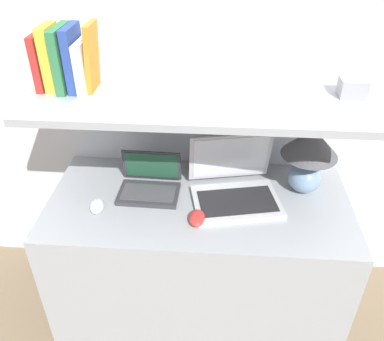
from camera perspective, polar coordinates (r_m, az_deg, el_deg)
The scene contains 17 objects.
wall_back at distance 1.82m, azimuth 1.87°, elevation 15.73°, with size 6.00×0.05×2.40m.
desk at distance 1.97m, azimuth 0.89°, elevation -12.26°, with size 1.28×0.61×0.70m.
back_riser at distance 2.07m, azimuth 1.49°, elevation -1.54°, with size 1.28×0.04×1.14m.
shelf at distance 1.56m, azimuth 1.31°, elevation 10.50°, with size 1.28×0.55×0.03m.
table_lamp at distance 1.75m, azimuth 16.15°, elevation 2.49°, with size 0.23×0.23×0.30m.
laptop_large at distance 1.73m, azimuth 5.97°, elevation -2.25°, with size 0.41×0.37×0.26m.
laptop_small at distance 1.77m, azimuth -5.94°, elevation -1.97°, with size 0.26×0.20×0.17m.
computer_mouse at distance 1.61m, azimuth 0.74°, elevation -6.69°, with size 0.07×0.10×0.03m.
second_mouse at distance 1.72m, azimuth -13.19°, elevation -4.86°, with size 0.07×0.10×0.03m.
router_box at distance 1.88m, azimuth 2.20°, elevation 1.83°, with size 0.11×0.08×0.13m.
book_red at distance 1.65m, azimuth -20.41°, elevation 14.17°, with size 0.03×0.13×0.20m.
book_yellow at distance 1.63m, azimuth -19.20°, elevation 14.74°, with size 0.04×0.13×0.23m.
book_green at distance 1.62m, azimuth -17.64°, elevation 14.76°, with size 0.03×0.17×0.23m.
book_blue at distance 1.60m, azimuth -16.27°, elevation 14.88°, with size 0.03×0.15×0.23m.
book_white at distance 1.60m, azimuth -14.82°, elevation 14.11°, with size 0.03×0.18×0.18m.
book_orange at distance 1.58m, azimuth -13.89°, elevation 15.18°, with size 0.04×0.12×0.25m.
shelf_gadget at distance 1.61m, azimuth 21.62°, elevation 10.73°, with size 0.09×0.08×0.07m.
Camera 1 is at (0.07, -1.05, 1.77)m, focal length 38.00 mm.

